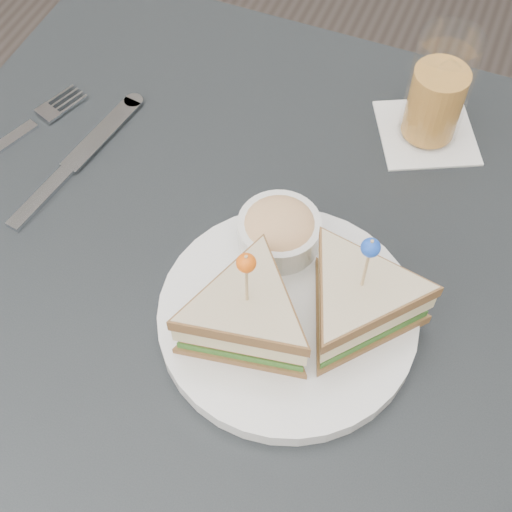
# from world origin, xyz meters

# --- Properties ---
(ground_plane) EXTENTS (3.50, 3.50, 0.00)m
(ground_plane) POSITION_xyz_m (0.00, 0.00, 0.00)
(ground_plane) COLOR #3F3833
(table) EXTENTS (0.80, 0.80, 0.75)m
(table) POSITION_xyz_m (0.00, 0.00, 0.67)
(table) COLOR black
(table) RESTS_ON ground
(plate_meal) EXTENTS (0.31, 0.31, 0.14)m
(plate_meal) POSITION_xyz_m (0.06, -0.02, 0.79)
(plate_meal) COLOR white
(plate_meal) RESTS_ON table
(cutlery_fork) EXTENTS (0.09, 0.19, 0.01)m
(cutlery_fork) POSITION_xyz_m (-0.32, 0.10, 0.75)
(cutlery_fork) COLOR silver
(cutlery_fork) RESTS_ON table
(cutlery_knife) EXTENTS (0.05, 0.23, 0.01)m
(cutlery_knife) POSITION_xyz_m (-0.24, 0.08, 0.75)
(cutlery_knife) COLOR #B3B7BF
(cutlery_knife) RESTS_ON table
(drink_set) EXTENTS (0.14, 0.14, 0.14)m
(drink_set) POSITION_xyz_m (0.11, 0.27, 0.81)
(drink_set) COLOR white
(drink_set) RESTS_ON table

